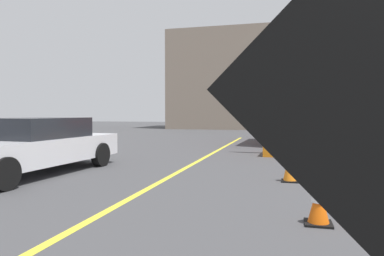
% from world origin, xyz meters
% --- Properties ---
extents(lane_center_stripe, '(0.14, 36.00, 0.01)m').
position_xyz_m(lane_center_stripe, '(0.00, 6.00, 0.00)').
color(lane_center_stripe, yellow).
rests_on(lane_center_stripe, ground).
extents(arrow_board_trailer, '(1.60, 1.85, 2.70)m').
position_xyz_m(arrow_board_trailer, '(2.47, 15.45, 0.48)').
color(arrow_board_trailer, orange).
rests_on(arrow_board_trailer, ground).
extents(box_truck, '(2.72, 7.22, 3.48)m').
position_xyz_m(box_truck, '(3.23, 20.96, 1.87)').
color(box_truck, black).
rests_on(box_truck, ground).
extents(pickup_car, '(2.24, 5.17, 1.38)m').
position_xyz_m(pickup_car, '(-3.40, 9.74, 0.70)').
color(pickup_car, silver).
rests_on(pickup_car, ground).
extents(highway_guide_sign, '(2.79, 0.18, 5.00)m').
position_xyz_m(highway_guide_sign, '(4.77, 28.06, 3.42)').
color(highway_guide_sign, gray).
rests_on(highway_guide_sign, ground).
extents(far_building_block, '(12.41, 7.42, 9.31)m').
position_xyz_m(far_building_block, '(-2.12, 37.60, 4.65)').
color(far_building_block, gray).
rests_on(far_building_block, ground).
extents(traffic_cone_mid_lane, '(0.36, 0.36, 0.59)m').
position_xyz_m(traffic_cone_mid_lane, '(3.07, 7.33, 0.29)').
color(traffic_cone_mid_lane, black).
rests_on(traffic_cone_mid_lane, ground).
extents(traffic_cone_far_lane, '(0.36, 0.36, 0.78)m').
position_xyz_m(traffic_cone_far_lane, '(2.73, 10.33, 0.38)').
color(traffic_cone_far_lane, black).
rests_on(traffic_cone_far_lane, ground).
extents(traffic_cone_curbside, '(0.36, 0.36, 0.63)m').
position_xyz_m(traffic_cone_curbside, '(2.81, 13.66, 0.31)').
color(traffic_cone_curbside, black).
rests_on(traffic_cone_curbside, ground).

